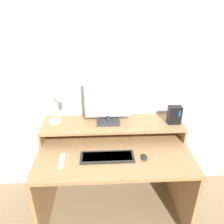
# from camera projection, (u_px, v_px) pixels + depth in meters

# --- Properties ---
(wall_back) EXTENTS (6.00, 0.05, 2.50)m
(wall_back) POSITION_uv_depth(u_px,v_px,m) (111.00, 74.00, 1.98)
(wall_back) COLOR silver
(wall_back) RESTS_ON ground_plane
(desk) EXTENTS (1.27, 0.75, 0.72)m
(desk) POSITION_uv_depth(u_px,v_px,m) (114.00, 167.00, 1.95)
(desk) COLOR #A87F51
(desk) RESTS_ON ground_plane
(monitor_shelf) EXTENTS (1.27, 0.33, 0.13)m
(monitor_shelf) POSITION_uv_depth(u_px,v_px,m) (113.00, 125.00, 1.99)
(monitor_shelf) COLOR #A87F51
(monitor_shelf) RESTS_ON desk
(monitor) EXTENTS (0.41, 0.15, 0.43)m
(monitor) POSITION_uv_depth(u_px,v_px,m) (108.00, 101.00, 1.89)
(monitor) COLOR #38383D
(monitor) RESTS_ON monitor_shelf
(desk_lamp) EXTENTS (0.17, 0.16, 0.31)m
(desk_lamp) POSITION_uv_depth(u_px,v_px,m) (56.00, 111.00, 1.92)
(desk_lamp) COLOR silver
(desk_lamp) RESTS_ON monitor_shelf
(router_dock) EXTENTS (0.12, 0.07, 0.16)m
(router_dock) POSITION_uv_depth(u_px,v_px,m) (174.00, 115.00, 1.95)
(router_dock) COLOR black
(router_dock) RESTS_ON monitor_shelf
(keyboard) EXTENTS (0.43, 0.15, 0.02)m
(keyboard) POSITION_uv_depth(u_px,v_px,m) (107.00, 157.00, 1.74)
(keyboard) COLOR #282828
(keyboard) RESTS_ON desk
(mouse) EXTENTS (0.05, 0.08, 0.03)m
(mouse) POSITION_uv_depth(u_px,v_px,m) (144.00, 157.00, 1.73)
(mouse) COLOR black
(mouse) RESTS_ON desk
(remote_control) EXTENTS (0.04, 0.17, 0.02)m
(remote_control) POSITION_uv_depth(u_px,v_px,m) (62.00, 161.00, 1.70)
(remote_control) COLOR white
(remote_control) RESTS_ON desk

